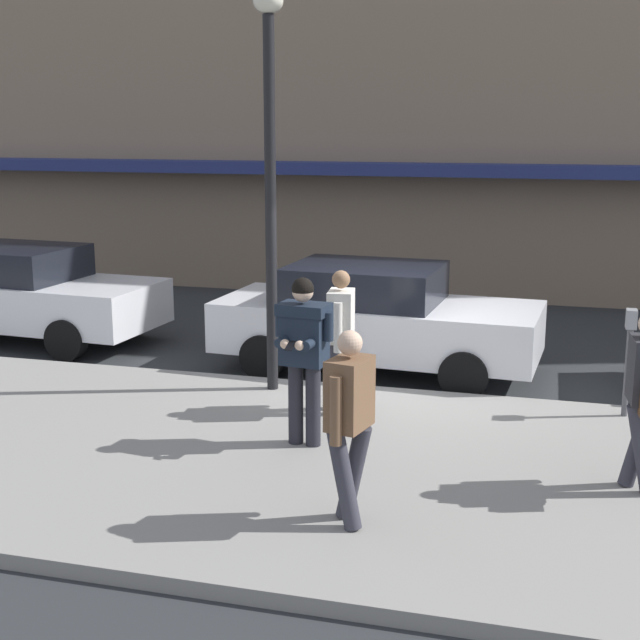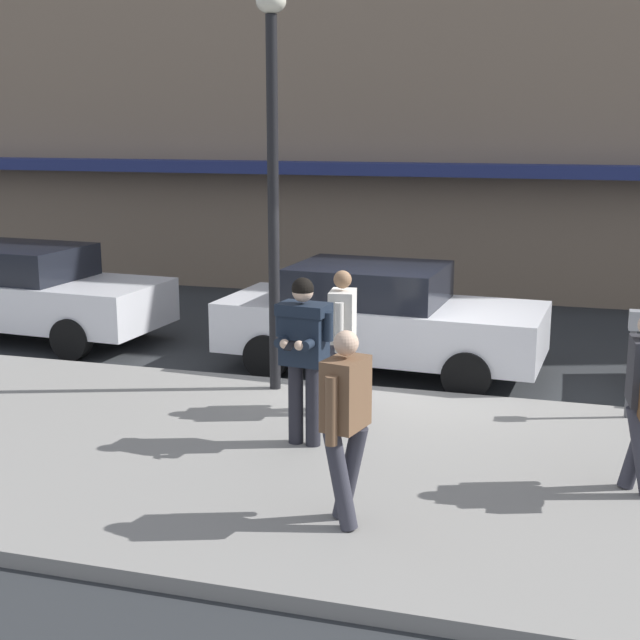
# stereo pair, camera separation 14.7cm
# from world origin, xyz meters

# --- Properties ---
(ground_plane) EXTENTS (80.00, 80.00, 0.00)m
(ground_plane) POSITION_xyz_m (0.00, 0.00, 0.00)
(ground_plane) COLOR #2B2D30
(sidewalk) EXTENTS (32.00, 5.30, 0.14)m
(sidewalk) POSITION_xyz_m (1.00, -2.85, 0.07)
(sidewalk) COLOR gray
(sidewalk) RESTS_ON ground
(curb_paint_line) EXTENTS (28.00, 0.12, 0.01)m
(curb_paint_line) POSITION_xyz_m (1.00, 0.05, 0.00)
(curb_paint_line) COLOR silver
(curb_paint_line) RESTS_ON ground
(parked_sedan_near) EXTENTS (4.62, 2.17, 1.54)m
(parked_sedan_near) POSITION_xyz_m (-6.35, 1.27, 0.79)
(parked_sedan_near) COLOR silver
(parked_sedan_near) RESTS_ON ground
(parked_sedan_mid) EXTENTS (4.60, 2.14, 1.54)m
(parked_sedan_mid) POSITION_xyz_m (-0.42, 0.95, 0.79)
(parked_sedan_mid) COLOR silver
(parked_sedan_mid) RESTS_ON ground
(man_texting_on_phone) EXTENTS (0.65, 0.61, 1.81)m
(man_texting_on_phone) POSITION_xyz_m (-0.45, -2.50, 1.25)
(man_texting_on_phone) COLOR #23232B
(man_texting_on_phone) RESTS_ON sidewalk
(pedestrian_in_light_coat) EXTENTS (0.36, 0.60, 1.70)m
(pedestrian_in_light_coat) POSITION_xyz_m (-0.35, -1.33, 1.11)
(pedestrian_in_light_coat) COLOR #33333D
(pedestrian_in_light_coat) RESTS_ON sidewalk
(pedestrian_dark_coat) EXTENTS (0.39, 0.59, 1.70)m
(pedestrian_dark_coat) POSITION_xyz_m (0.45, -4.23, 1.11)
(pedestrian_dark_coat) COLOR #33333D
(pedestrian_dark_coat) RESTS_ON sidewalk
(street_lamp_post) EXTENTS (0.36, 0.36, 4.88)m
(street_lamp_post) POSITION_xyz_m (-1.42, -0.65, 3.14)
(street_lamp_post) COLOR black
(street_lamp_post) RESTS_ON sidewalk
(parking_meter) EXTENTS (0.12, 0.18, 1.27)m
(parking_meter) POSITION_xyz_m (2.89, -0.60, 0.97)
(parking_meter) COLOR #4C4C51
(parking_meter) RESTS_ON sidewalk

